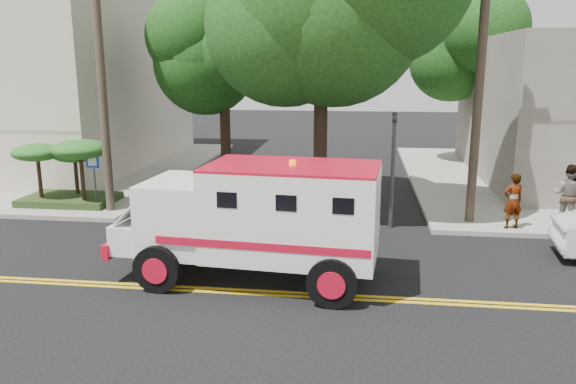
# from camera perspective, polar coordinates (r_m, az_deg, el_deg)

# --- Properties ---
(ground) EXTENTS (100.00, 100.00, 0.00)m
(ground) POSITION_cam_1_polar(r_m,az_deg,el_deg) (12.95, -5.73, -10.01)
(ground) COLOR black
(ground) RESTS_ON ground
(sidewalk_nw) EXTENTS (17.00, 17.00, 0.15)m
(sidewalk_nw) POSITION_cam_1_polar(r_m,az_deg,el_deg) (30.33, -25.25, 2.28)
(sidewalk_nw) COLOR gray
(sidewalk_nw) RESTS_ON ground
(utility_pole_left) EXTENTS (0.28, 0.28, 9.00)m
(utility_pole_left) POSITION_cam_1_polar(r_m,az_deg,el_deg) (19.50, -18.42, 10.72)
(utility_pole_left) COLOR #382D23
(utility_pole_left) RESTS_ON ground
(utility_pole_right) EXTENTS (0.28, 0.28, 9.00)m
(utility_pole_right) POSITION_cam_1_polar(r_m,az_deg,el_deg) (18.15, 18.88, 10.57)
(utility_pole_right) COLOR #382D23
(utility_pole_right) RESTS_ON ground
(tree_left) EXTENTS (4.48, 4.20, 7.70)m
(tree_left) POSITION_cam_1_polar(r_m,az_deg,el_deg) (24.02, -5.96, 14.52)
(tree_left) COLOR black
(tree_left) RESTS_ON ground
(tree_right) EXTENTS (4.80, 4.50, 8.20)m
(tree_right) POSITION_cam_1_polar(r_m,az_deg,el_deg) (28.05, 20.52, 14.31)
(tree_right) COLOR black
(tree_right) RESTS_ON ground
(traffic_signal) EXTENTS (0.15, 0.18, 3.60)m
(traffic_signal) POSITION_cam_1_polar(r_m,az_deg,el_deg) (17.45, 10.64, 3.45)
(traffic_signal) COLOR #3F3F42
(traffic_signal) RESTS_ON ground
(accessibility_sign) EXTENTS (0.45, 0.10, 2.02)m
(accessibility_sign) POSITION_cam_1_polar(r_m,az_deg,el_deg) (20.25, -19.12, 1.78)
(accessibility_sign) COLOR #3F3F42
(accessibility_sign) RESTS_ON ground
(palm_planter) EXTENTS (3.52, 2.63, 2.36)m
(palm_planter) POSITION_cam_1_polar(r_m,az_deg,el_deg) (21.17, -21.64, 2.81)
(palm_planter) COLOR #1E3314
(palm_planter) RESTS_ON sidewalk_nw
(armored_truck) EXTENTS (6.36, 2.93, 2.82)m
(armored_truck) POSITION_cam_1_polar(r_m,az_deg,el_deg) (13.00, -3.01, -2.37)
(armored_truck) COLOR white
(armored_truck) RESTS_ON ground
(pedestrian_a) EXTENTS (0.71, 0.56, 1.69)m
(pedestrian_a) POSITION_cam_1_polar(r_m,az_deg,el_deg) (18.16, 21.88, -0.86)
(pedestrian_a) COLOR gray
(pedestrian_a) RESTS_ON sidewalk_ne
(pedestrian_b) EXTENTS (1.18, 1.15, 1.91)m
(pedestrian_b) POSITION_cam_1_polar(r_m,az_deg,el_deg) (19.17, 26.62, -0.28)
(pedestrian_b) COLOR gray
(pedestrian_b) RESTS_ON sidewalk_ne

